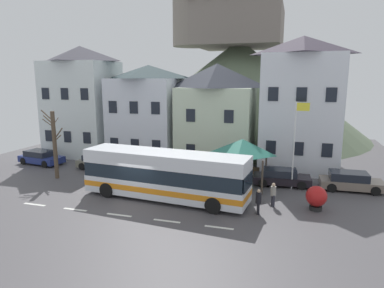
% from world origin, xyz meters
% --- Properties ---
extents(ground_plane, '(40.00, 60.00, 0.07)m').
position_xyz_m(ground_plane, '(0.00, -0.00, -0.03)').
color(ground_plane, '#4C494D').
extents(townhouse_00, '(6.53, 5.72, 11.12)m').
position_xyz_m(townhouse_00, '(-11.53, 11.83, 5.56)').
color(townhouse_00, silver).
rests_on(townhouse_00, ground_plane).
extents(townhouse_01, '(6.34, 6.93, 9.19)m').
position_xyz_m(townhouse_01, '(-4.32, 12.43, 4.60)').
color(townhouse_01, silver).
rests_on(townhouse_01, ground_plane).
extents(townhouse_02, '(6.66, 5.53, 9.22)m').
position_xyz_m(townhouse_02, '(2.71, 11.74, 4.61)').
color(townhouse_02, beige).
rests_on(townhouse_02, ground_plane).
extents(townhouse_03, '(6.46, 6.40, 11.43)m').
position_xyz_m(townhouse_03, '(10.06, 12.17, 5.71)').
color(townhouse_03, silver).
rests_on(townhouse_03, ground_plane).
extents(hilltop_castle, '(34.78, 34.78, 20.58)m').
position_xyz_m(hilltop_castle, '(1.87, 28.85, 7.02)').
color(hilltop_castle, '#55634C').
rests_on(hilltop_castle, ground_plane).
extents(transit_bus, '(11.34, 3.60, 3.18)m').
position_xyz_m(transit_bus, '(1.61, 1.22, 1.61)').
color(transit_bus, silver).
rests_on(transit_bus, ground_plane).
extents(bus_shelter, '(3.60, 3.60, 3.54)m').
position_xyz_m(bus_shelter, '(6.06, 5.58, 2.95)').
color(bus_shelter, '#473D33').
rests_on(bus_shelter, ground_plane).
extents(parked_car_00, '(4.07, 2.11, 1.28)m').
position_xyz_m(parked_car_00, '(-6.66, 6.72, 0.63)').
color(parked_car_00, slate).
rests_on(parked_car_00, ground_plane).
extents(parked_car_01, '(4.30, 2.13, 1.25)m').
position_xyz_m(parked_car_01, '(8.88, 6.49, 0.62)').
color(parked_car_01, black).
rests_on(parked_car_01, ground_plane).
extents(parked_car_02, '(4.40, 2.46, 1.27)m').
position_xyz_m(parked_car_02, '(-12.96, 6.78, 0.63)').
color(parked_car_02, navy).
rests_on(parked_car_02, ground_plane).
extents(parked_car_03, '(4.32, 2.08, 1.31)m').
position_xyz_m(parked_car_03, '(13.71, 6.75, 0.64)').
color(parked_car_03, '#77695E').
rests_on(parked_car_03, ground_plane).
extents(pedestrian_00, '(0.34, 0.34, 1.52)m').
position_xyz_m(pedestrian_00, '(5.13, 2.94, 0.91)').
color(pedestrian_00, '#2D2D38').
rests_on(pedestrian_00, ground_plane).
extents(pedestrian_01, '(0.34, 0.37, 1.52)m').
position_xyz_m(pedestrian_01, '(7.83, 0.35, 0.83)').
color(pedestrian_01, black).
rests_on(pedestrian_01, ground_plane).
extents(pedestrian_02, '(0.34, 0.36, 1.52)m').
position_xyz_m(pedestrian_02, '(8.59, 1.88, 0.82)').
color(pedestrian_02, '#2D2D38').
rests_on(pedestrian_02, ground_plane).
extents(public_bench, '(1.71, 0.48, 0.87)m').
position_xyz_m(public_bench, '(6.30, 7.74, 0.47)').
color(public_bench, '#473828').
rests_on(public_bench, ground_plane).
extents(flagpole, '(0.95, 0.10, 6.33)m').
position_xyz_m(flagpole, '(9.77, 5.73, 3.71)').
color(flagpole, silver).
rests_on(flagpole, ground_plane).
extents(harbour_buoy, '(1.26, 1.26, 1.51)m').
position_xyz_m(harbour_buoy, '(11.14, 1.98, 0.83)').
color(harbour_buoy, black).
rests_on(harbour_buoy, ground_plane).
extents(bare_tree_00, '(2.12, 1.39, 5.45)m').
position_xyz_m(bare_tree_00, '(-8.49, 3.25, 2.84)').
color(bare_tree_00, brown).
rests_on(bare_tree_00, ground_plane).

